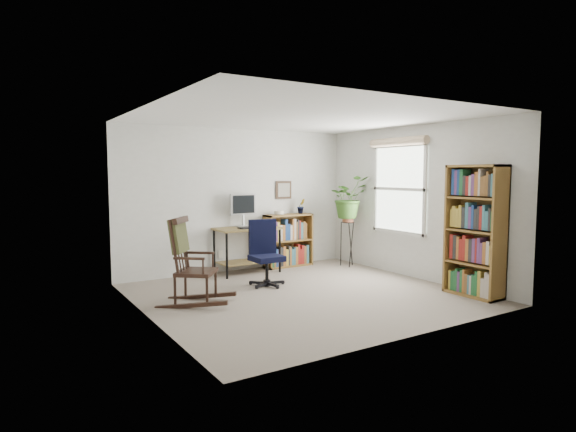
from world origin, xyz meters
TOP-DOWN VIEW (x-y plane):
  - floor at (0.00, 0.00)m, footprint 4.20×4.00m
  - ceiling at (0.00, 0.00)m, footprint 4.20×4.00m
  - wall_back at (0.00, 2.00)m, footprint 4.20×0.00m
  - wall_front at (0.00, -2.00)m, footprint 4.20×0.00m
  - wall_left at (-2.10, 0.00)m, footprint 0.00×4.00m
  - wall_right at (2.10, 0.00)m, footprint 0.00×4.00m
  - window at (2.06, 0.30)m, footprint 0.12×1.20m
  - desk at (0.01, 1.70)m, footprint 1.05×0.58m
  - monitor at (0.01, 1.84)m, footprint 0.46×0.16m
  - keyboard at (0.01, 1.58)m, footprint 0.40×0.15m
  - office_chair at (-0.17, 0.71)m, footprint 0.63×0.63m
  - rocking_chair at (-1.41, 0.34)m, footprint 1.12×1.06m
  - low_bookshelf at (0.89, 1.82)m, footprint 0.88×0.29m
  - tall_bookshelf at (1.92, -1.27)m, footprint 0.33×0.77m
  - plant_stand at (1.80, 1.27)m, footprint 0.28×0.28m
  - spider_plant at (1.80, 1.27)m, footprint 1.69×1.88m
  - potted_plant_small at (1.17, 1.83)m, footprint 0.13×0.24m
  - framed_picture at (0.89, 1.97)m, footprint 0.32×0.04m

SIDE VIEW (x-z plane):
  - floor at x=0.00m, z-range 0.00..0.00m
  - desk at x=0.01m, z-range 0.00..0.76m
  - plant_stand at x=1.80m, z-range 0.00..0.93m
  - low_bookshelf at x=0.89m, z-range 0.00..0.93m
  - office_chair at x=-0.17m, z-range 0.00..0.99m
  - rocking_chair at x=-1.41m, z-range 0.00..1.12m
  - keyboard at x=0.01m, z-range 0.76..0.78m
  - tall_bookshelf at x=1.92m, z-range 0.00..1.77m
  - potted_plant_small at x=1.17m, z-range 0.93..1.04m
  - monitor at x=0.01m, z-range 0.76..1.32m
  - wall_back at x=0.00m, z-range 0.00..2.40m
  - wall_front at x=0.00m, z-range 0.00..2.40m
  - wall_left at x=-2.10m, z-range 0.00..2.40m
  - wall_right at x=2.10m, z-range 0.00..2.40m
  - framed_picture at x=0.89m, z-range 1.20..1.52m
  - window at x=2.06m, z-range 0.65..2.15m
  - spider_plant at x=1.80m, z-range 0.86..2.32m
  - ceiling at x=0.00m, z-range 2.40..2.40m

